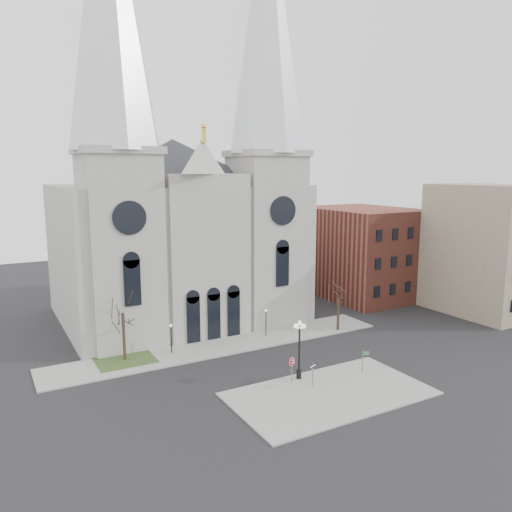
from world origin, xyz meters
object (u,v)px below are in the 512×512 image
globe_lamp (299,342)px  street_name_sign (363,360)px  stop_sign (292,364)px  one_way_sign (313,371)px

globe_lamp → street_name_sign: (6.33, -1.95, -2.30)m
globe_lamp → street_name_sign: bearing=-17.1°
stop_sign → one_way_sign: stop_sign is taller
stop_sign → one_way_sign: 2.16m
stop_sign → globe_lamp: (1.01, 0.27, 1.90)m
stop_sign → one_way_sign: bearing=-58.0°
stop_sign → globe_lamp: size_ratio=0.42×
stop_sign → street_name_sign: stop_sign is taller
one_way_sign → stop_sign: bearing=97.3°
one_way_sign → street_name_sign: bearing=-20.8°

